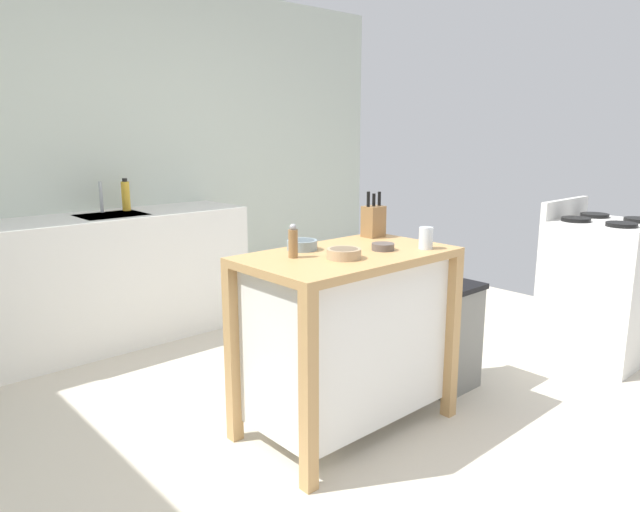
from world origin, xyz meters
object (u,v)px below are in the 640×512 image
bowl_ceramic_wide (344,253)px  sink_faucet (101,197)px  trash_bin (448,336)px  bowl_stoneware_deep (383,246)px  pepper_grinder (293,242)px  drinking_cup (427,238)px  knife_block (373,221)px  stove (600,289)px  bottle_hand_soap (126,195)px  kitchen_island (347,332)px  bowl_ceramic_small (302,245)px

bowl_ceramic_wide → sink_faucet: sink_faucet is taller
bowl_ceramic_wide → trash_bin: (0.87, 0.02, -0.62)m
bowl_stoneware_deep → pepper_grinder: pepper_grinder is taller
bowl_ceramic_wide → sink_faucet: bearing=95.9°
drinking_cup → pepper_grinder: bearing=155.0°
knife_block → stove: (1.50, -0.65, -0.54)m
bottle_hand_soap → sink_faucet: bearing=172.6°
sink_faucet → knife_block: bearing=-69.1°
trash_bin → bottle_hand_soap: size_ratio=2.69×
sink_faucet → stove: (2.24, -2.59, -0.56)m
kitchen_island → stove: (1.90, -0.44, -0.04)m
drinking_cup → bottle_hand_soap: bearing=102.5°
kitchen_island → bowl_stoneware_deep: bearing=-24.5°
kitchen_island → bowl_ceramic_wide: bowl_ceramic_wide is taller
trash_bin → knife_block: bearing=142.9°
kitchen_island → bowl_ceramic_small: (-0.12, 0.19, 0.43)m
pepper_grinder → knife_block: bearing=10.3°
drinking_cup → trash_bin: 0.78m
knife_block → sink_faucet: knife_block is taller
bowl_ceramic_small → knife_block: bearing=1.5°
bowl_stoneware_deep → stove: stove is taller
knife_block → drinking_cup: bearing=-97.7°
bowl_ceramic_small → trash_bin: (0.89, -0.26, -0.62)m
knife_block → trash_bin: 0.82m
knife_block → bowl_ceramic_small: knife_block is taller
bowl_stoneware_deep → sink_faucet: (-0.51, 2.22, 0.10)m
pepper_grinder → sink_faucet: size_ratio=0.72×
trash_bin → pepper_grinder: bearing=171.7°
sink_faucet → pepper_grinder: bearing=-88.0°
bowl_stoneware_deep → bowl_ceramic_small: (-0.29, 0.27, 0.01)m
drinking_cup → bowl_ceramic_wide: bearing=165.6°
pepper_grinder → bottle_hand_soap: 2.04m
drinking_cup → stove: bearing=-8.7°
bowl_stoneware_deep → bottle_hand_soap: bottle_hand_soap is taller
bowl_ceramic_wide → stove: 2.10m
kitchen_island → trash_bin: bearing=-4.9°
pepper_grinder → kitchen_island: bearing=-17.7°
stove → sink_faucet: bearing=130.9°
knife_block → drinking_cup: knife_block is taller
knife_block → trash_bin: knife_block is taller
knife_block → stove: knife_block is taller
pepper_grinder → stove: bearing=-13.6°
stove → kitchen_island: bearing=167.0°
pepper_grinder → sink_faucet: sink_faucet is taller
knife_block → pepper_grinder: bearing=-169.7°
kitchen_island → sink_faucet: sink_faucet is taller
kitchen_island → bowl_stoneware_deep: bowl_stoneware_deep is taller
trash_bin → bottle_hand_soap: 2.48m
knife_block → bowl_ceramic_wide: size_ratio=1.60×
sink_faucet → stove: sink_faucet is taller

